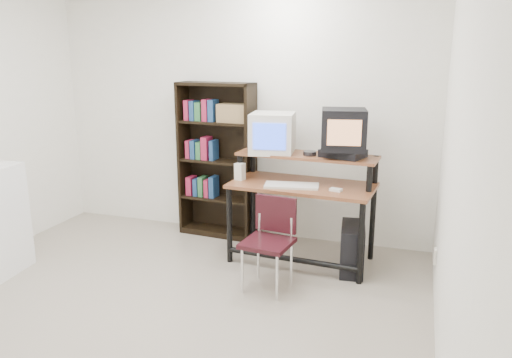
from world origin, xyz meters
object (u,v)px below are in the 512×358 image
(crt_monitor, at_px, (273,133))
(school_chair, at_px, (271,234))
(computer_desk, at_px, (303,187))
(bookshelf, at_px, (218,158))
(pc_tower, at_px, (352,248))
(crt_tv, at_px, (343,130))

(crt_monitor, height_order, school_chair, crt_monitor)
(computer_desk, distance_m, bookshelf, 1.09)
(pc_tower, height_order, school_chair, school_chair)
(pc_tower, relative_size, school_chair, 0.61)
(bookshelf, bearing_deg, computer_desk, -18.27)
(crt_tv, distance_m, school_chair, 1.13)
(computer_desk, xyz_separation_m, crt_monitor, (-0.33, 0.12, 0.46))
(school_chair, xyz_separation_m, bookshelf, (-0.88, 1.03, 0.37))
(school_chair, relative_size, bookshelf, 0.47)
(crt_tv, xyz_separation_m, pc_tower, (0.15, -0.17, -1.02))
(computer_desk, distance_m, pc_tower, 0.69)
(crt_tv, bearing_deg, crt_monitor, 164.37)
(computer_desk, xyz_separation_m, bookshelf, (-1.00, 0.41, 0.13))
(computer_desk, relative_size, pc_tower, 2.92)
(crt_tv, bearing_deg, pc_tower, -60.22)
(computer_desk, bearing_deg, bookshelf, 161.61)
(school_chair, distance_m, bookshelf, 1.40)
(pc_tower, distance_m, school_chair, 0.82)
(computer_desk, xyz_separation_m, school_chair, (-0.12, -0.62, -0.24))
(school_chair, bearing_deg, crt_monitor, 112.84)
(computer_desk, relative_size, crt_tv, 2.99)
(computer_desk, bearing_deg, crt_monitor, 163.20)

